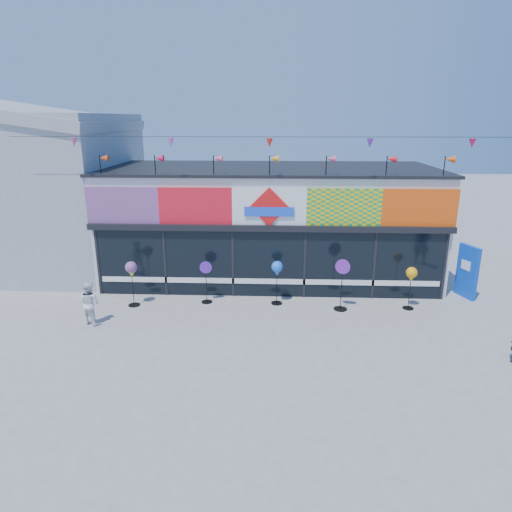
# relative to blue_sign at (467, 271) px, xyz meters

# --- Properties ---
(ground) EXTENTS (80.00, 80.00, 0.00)m
(ground) POSITION_rel_blue_sign_xyz_m (-6.67, -3.65, -0.90)
(ground) COLOR gray
(ground) RESTS_ON ground
(kite_shop) EXTENTS (16.00, 5.70, 5.31)m
(kite_shop) POSITION_rel_blue_sign_xyz_m (-6.67, 2.29, 1.14)
(kite_shop) COLOR silver
(kite_shop) RESTS_ON ground
(neighbour_building) EXTENTS (8.18, 7.20, 6.87)m
(neighbour_building) POSITION_rel_blue_sign_xyz_m (-16.67, 3.35, 2.30)
(neighbour_building) COLOR #A4A7AA
(neighbour_building) RESTS_ON ground
(blue_sign) EXTENTS (0.42, 0.89, 1.80)m
(blue_sign) POSITION_rel_blue_sign_xyz_m (0.00, 0.00, 0.00)
(blue_sign) COLOR blue
(blue_sign) RESTS_ON ground
(spinner_0) EXTENTS (0.38, 0.38, 1.49)m
(spinner_0) POSITION_rel_blue_sign_xyz_m (-11.02, -1.24, 0.29)
(spinner_0) COLOR black
(spinner_0) RESTS_ON ground
(spinner_1) EXTENTS (0.40, 0.36, 1.41)m
(spinner_1) POSITION_rel_blue_sign_xyz_m (-8.69, -0.88, -0.16)
(spinner_1) COLOR black
(spinner_1) RESTS_ON ground
(spinner_2) EXTENTS (0.37, 0.37, 1.46)m
(spinner_2) POSITION_rel_blue_sign_xyz_m (-6.39, -0.88, 0.26)
(spinner_2) COLOR black
(spinner_2) RESTS_ON ground
(spinner_3) EXTENTS (0.45, 0.42, 1.67)m
(spinner_3) POSITION_rel_blue_sign_xyz_m (-4.36, -1.28, -0.02)
(spinner_3) COLOR black
(spinner_3) RESTS_ON ground
(spinner_4) EXTENTS (0.35, 0.35, 1.39)m
(spinner_4) POSITION_rel_blue_sign_xyz_m (-2.19, -1.12, 0.21)
(spinner_4) COLOR black
(spinner_4) RESTS_ON ground
(child) EXTENTS (0.72, 0.58, 1.30)m
(child) POSITION_rel_blue_sign_xyz_m (-11.87, -2.63, -0.25)
(child) COLOR white
(child) RESTS_ON ground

